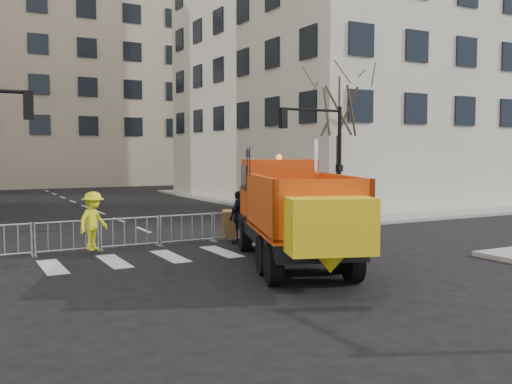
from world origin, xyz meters
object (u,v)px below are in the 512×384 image
plow_truck (293,210)px  cop_c (239,217)px  newspaper_box (335,219)px  cop_a (270,217)px  worker (93,221)px  cop_b (316,218)px

plow_truck → cop_c: 4.39m
cop_c → newspaper_box: bearing=149.1°
cop_a → plow_truck: bearing=34.1°
plow_truck → worker: size_ratio=5.22×
cop_c → newspaper_box: cop_c is taller
worker → newspaper_box: bearing=-41.0°
cop_a → cop_b: cop_a is taller
plow_truck → cop_b: bearing=-23.7°
newspaper_box → plow_truck: bearing=-129.7°
cop_a → newspaper_box: bearing=147.3°
plow_truck → newspaper_box: (4.54, 4.17, -0.96)m
plow_truck → cop_a: size_ratio=5.25×
cop_c → worker: bearing=-33.2°
cop_a → worker: size_ratio=0.99×
cop_a → cop_b: size_ratio=1.06×
cop_a → cop_c: cop_c is taller
cop_a → cop_c: (-1.14, 0.27, 0.03)m
cop_c → worker: (-5.13, 0.38, 0.13)m
cop_b → cop_a: bearing=-19.1°
cop_a → cop_c: 1.17m
cop_c → cop_a: bearing=137.8°
cop_b → newspaper_box: (1.43, 0.80, -0.20)m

